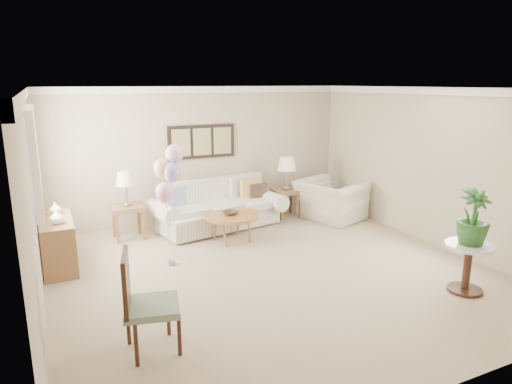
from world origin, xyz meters
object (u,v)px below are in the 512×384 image
sofa (218,209)px  balloon_cluster (168,173)px  armchair (330,200)px  accent_chair (143,301)px  coffee_table (232,216)px

sofa → balloon_cluster: (-1.27, -1.40, 1.06)m
armchair → accent_chair: size_ratio=1.10×
sofa → coffee_table: sofa is taller
sofa → armchair: bearing=-11.4°
armchair → balloon_cluster: 3.75m
coffee_table → balloon_cluster: bearing=-154.1°
accent_chair → armchair: bearing=35.4°
balloon_cluster → armchair: bearing=15.3°
armchair → balloon_cluster: bearing=88.6°
armchair → accent_chair: bearing=108.7°
accent_chair → balloon_cluster: 2.44m
armchair → sofa: bearing=61.9°
sofa → accent_chair: 4.12m
sofa → accent_chair: size_ratio=2.36×
armchair → balloon_cluster: size_ratio=0.66×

